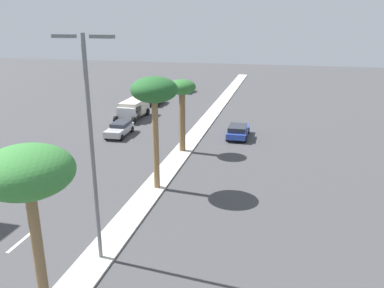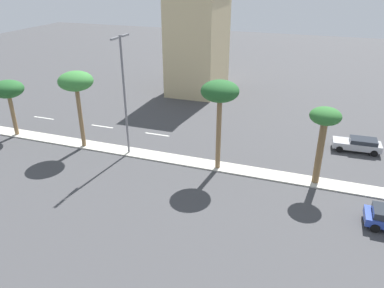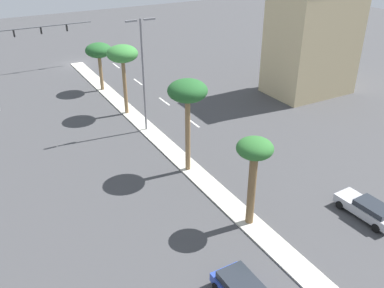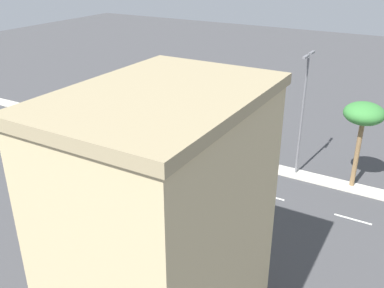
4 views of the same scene
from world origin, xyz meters
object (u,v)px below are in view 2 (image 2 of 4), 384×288
Objects in this scene: palm_tree_mid at (8,90)px; palm_tree_rear at (76,83)px; palm_tree_inboard at (325,123)px; sedan_silver_left at (358,144)px; palm_tree_trailing at (220,94)px; commercial_building at (198,42)px; street_lamp_left at (124,88)px.

palm_tree_rear is at bearing 89.58° from palm_tree_mid.
sedan_silver_left is at bearing 155.08° from palm_tree_inboard.
palm_tree_trailing reaches higher than palm_tree_rear.
commercial_building is 1.26× the size of street_lamp_left.
commercial_building is 22.79m from palm_tree_rear.
palm_tree_inboard is 17.48m from street_lamp_left.
palm_tree_mid is 0.74× the size of palm_tree_trailing.
palm_tree_trailing is at bearing 89.36° from street_lamp_left.
palm_tree_trailing is at bearing -56.26° from sedan_silver_left.
palm_tree_inboard is at bearing 91.94° from palm_tree_trailing.
palm_tree_trailing reaches higher than palm_tree_inboard.
commercial_building is 24.12m from palm_tree_trailing.
commercial_building is 2.36× the size of palm_tree_mid.
street_lamp_left is (22.14, 0.33, -0.46)m from commercial_building.
palm_tree_inboard is (-0.35, 22.44, -1.17)m from palm_tree_rear.
commercial_building reaches higher than palm_tree_trailing.
palm_tree_mid is 13.61m from street_lamp_left.
palm_tree_mid reaches higher than sedan_silver_left.
sedan_silver_left is at bearing 123.74° from palm_tree_trailing.
palm_tree_trailing is at bearing 90.00° from palm_tree_mid.
palm_tree_rear is (22.30, -4.67, -0.37)m from commercial_building.
palm_tree_mid is at bearing -90.42° from palm_tree_rear.
street_lamp_left is at bearing -89.39° from palm_tree_inboard.
commercial_building reaches higher than sedan_silver_left.
palm_tree_inboard is 0.59× the size of street_lamp_left.
commercial_building is at bearing 149.32° from palm_tree_mid.
palm_tree_mid is at bearing -76.90° from sedan_silver_left.
palm_tree_rear is 0.95× the size of palm_tree_trailing.
palm_tree_mid is at bearing -89.57° from street_lamp_left.
street_lamp_left is 23.24m from sedan_silver_left.
palm_tree_rear is 0.68× the size of street_lamp_left.
palm_tree_rear is 14.01m from palm_tree_trailing.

